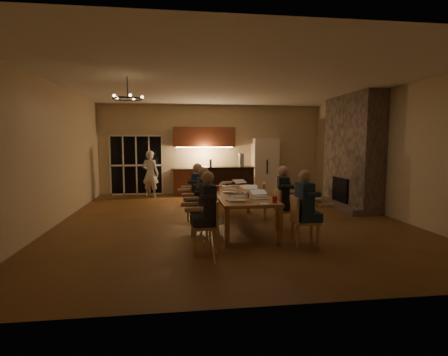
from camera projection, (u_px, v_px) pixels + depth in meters
floor at (230, 220)px, 8.46m from camera, size 9.00×9.00×0.00m
back_wall at (212, 150)px, 12.75m from camera, size 8.00×0.04×3.20m
left_wall at (52, 154)px, 7.77m from camera, size 0.04×9.00×3.20m
right_wall at (387, 153)px, 8.83m from camera, size 0.04×9.00×3.20m
ceiling at (231, 84)px, 8.13m from camera, size 8.00×9.00×0.04m
french_doors at (136, 165)px, 12.40m from camera, size 1.86×0.08×2.10m
fireplace at (352, 152)px, 9.97m from camera, size 0.58×2.50×3.20m
kitchenette at (204, 161)px, 12.44m from camera, size 2.24×0.68×2.40m
refrigerator at (265, 166)px, 12.70m from camera, size 0.90×0.68×2.00m
dining_table at (240, 210)px, 7.73m from camera, size 1.10×3.03×0.75m
bar_island at (226, 183)px, 11.41m from camera, size 1.95×0.92×1.08m
chair_left_near at (205, 226)px, 5.95m from camera, size 0.45×0.45×0.89m
chair_left_mid at (203, 213)px, 7.06m from camera, size 0.54×0.54×0.89m
chair_left_far at (197, 203)px, 8.19m from camera, size 0.51×0.51×0.89m
chair_right_near at (305, 221)px, 6.32m from camera, size 0.46×0.46×0.89m
chair_right_mid at (287, 210)px, 7.33m from camera, size 0.45×0.45×0.89m
chair_right_far at (272, 201)px, 8.45m from camera, size 0.55×0.55×0.89m
person_left_near at (208, 211)px, 5.99m from camera, size 0.66×0.66×1.38m
person_right_near at (304, 208)px, 6.28m from camera, size 0.61×0.61×1.38m
person_left_mid at (204, 201)px, 7.06m from camera, size 0.63×0.63×1.38m
person_right_mid at (283, 198)px, 7.34m from camera, size 0.70×0.70×1.38m
person_left_far at (198, 193)px, 8.20m from camera, size 0.70×0.70×1.38m
standing_person at (150, 174)px, 11.82m from camera, size 0.68×0.56×1.60m
chandelier at (128, 99)px, 7.12m from camera, size 0.61×0.61×0.03m
laptop_a at (237, 195)px, 6.68m from camera, size 0.33×0.29×0.23m
laptop_b at (260, 193)px, 6.88m from camera, size 0.36×0.32×0.23m
laptop_c at (230, 188)px, 7.77m from camera, size 0.37×0.34×0.23m
laptop_d at (250, 188)px, 7.66m from camera, size 0.36×0.33×0.23m
laptop_e at (225, 182)px, 8.82m from camera, size 0.38×0.35×0.23m
laptop_f at (242, 182)px, 8.82m from camera, size 0.39×0.37×0.23m
mug_front at (242, 194)px, 7.20m from camera, size 0.07×0.07×0.10m
mug_mid at (238, 188)px, 8.26m from camera, size 0.08×0.08×0.10m
mug_back at (221, 187)px, 8.42m from camera, size 0.09×0.09×0.10m
redcup_near at (275, 200)px, 6.47m from camera, size 0.08×0.08×0.12m
redcup_mid at (217, 188)px, 8.09m from camera, size 0.10×0.10×0.12m
redcup_far at (238, 183)px, 9.04m from camera, size 0.08×0.08×0.12m
can_silver at (248, 195)px, 7.01m from camera, size 0.06×0.06×0.12m
can_cola at (227, 183)px, 8.99m from camera, size 0.07×0.07×0.12m
can_right at (253, 188)px, 8.07m from camera, size 0.06×0.06×0.12m
plate_near at (260, 196)px, 7.20m from camera, size 0.25×0.25×0.02m
plate_left at (232, 200)px, 6.76m from camera, size 0.26×0.26×0.02m
plate_far at (251, 188)px, 8.47m from camera, size 0.25×0.25×0.02m
notepad at (264, 204)px, 6.33m from camera, size 0.15×0.21×0.01m
bar_bottle at (211, 163)px, 11.27m from camera, size 0.08×0.08×0.24m
bar_blender at (241, 160)px, 11.27m from camera, size 0.16×0.16×0.43m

